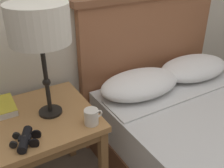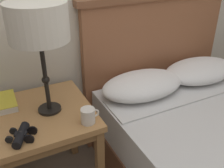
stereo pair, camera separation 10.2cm
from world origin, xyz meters
name	(u,v)px [view 1 (the left image)]	position (x,y,z in m)	size (l,w,h in m)	color
nightstand	(42,127)	(-0.54, 0.71, 0.54)	(0.58, 0.58, 0.62)	#AD7A47
table_lamp	(39,26)	(-0.48, 0.70, 1.12)	(0.30, 0.30, 0.61)	black
book_on_nightstand	(4,106)	(-0.70, 0.87, 0.64)	(0.12, 0.21, 0.04)	silver
binoculars_pair	(25,139)	(-0.67, 0.52, 0.65)	(0.16, 0.16, 0.05)	black
coffee_mug	(92,117)	(-0.33, 0.50, 0.67)	(0.10, 0.08, 0.08)	silver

